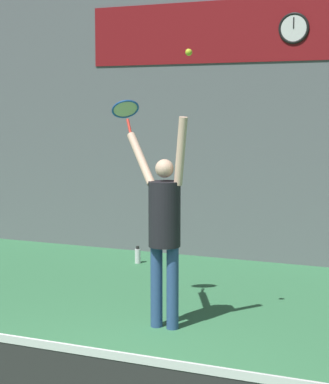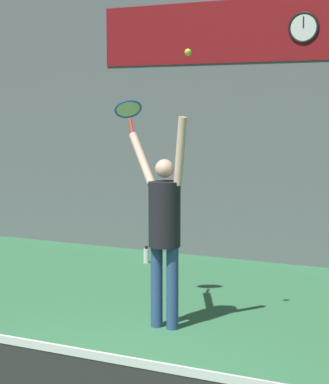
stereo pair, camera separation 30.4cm
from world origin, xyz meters
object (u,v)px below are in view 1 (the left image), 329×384
at_px(tennis_player, 164,223).
at_px(tennis_ball, 189,52).
at_px(scoreboard_clock, 294,28).
at_px(water_bottle, 138,256).
at_px(tennis_racket, 126,111).

bearing_deg(tennis_player, tennis_ball, -11.43).
bearing_deg(scoreboard_clock, water_bottle, -158.88).
bearing_deg(tennis_ball, tennis_racket, 151.22).
relative_size(tennis_racket, water_bottle, 1.56).
height_order(tennis_player, tennis_racket, tennis_racket).
bearing_deg(tennis_ball, tennis_player, 168.57).
height_order(tennis_racket, water_bottle, tennis_racket).
bearing_deg(scoreboard_clock, tennis_ball, -93.64).
xyz_separation_m(scoreboard_clock, tennis_racket, (-1.22, -3.12, -1.20)).
height_order(tennis_player, water_bottle, tennis_player).
distance_m(tennis_player, tennis_racket, 1.46).
height_order(scoreboard_clock, water_bottle, scoreboard_clock).
xyz_separation_m(scoreboard_clock, water_bottle, (-2.16, -0.83, -3.42)).
relative_size(tennis_player, tennis_racket, 5.51).
bearing_deg(tennis_racket, water_bottle, 112.43).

